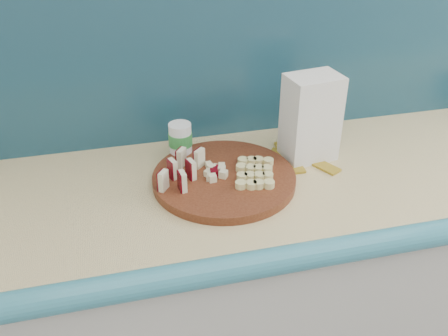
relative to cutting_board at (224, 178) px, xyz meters
name	(u,v)px	position (x,y,z in m)	size (l,w,h in m)	color
kitchen_counter	(345,287)	(0.39, -0.02, -0.47)	(2.20, 0.63, 0.91)	beige
backsplash	(332,45)	(0.39, 0.27, 0.24)	(2.20, 0.02, 0.50)	teal
cutting_board	(224,178)	(0.00, 0.00, 0.00)	(0.37, 0.37, 0.02)	#471D0F
apple_wedges	(181,169)	(-0.11, 0.01, 0.04)	(0.13, 0.15, 0.05)	beige
apple_chunks	(215,171)	(-0.02, 0.01, 0.02)	(0.06, 0.06, 0.02)	#ECE7BD
banana_slices	(255,173)	(0.08, -0.02, 0.02)	(0.12, 0.15, 0.02)	#E5DB8C
flour_bag	(311,118)	(0.26, 0.07, 0.11)	(0.14, 0.10, 0.24)	white
canister	(180,141)	(-0.09, 0.15, 0.04)	(0.07, 0.07, 0.11)	white
banana_peel	(290,160)	(0.20, 0.06, -0.01)	(0.24, 0.21, 0.01)	gold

